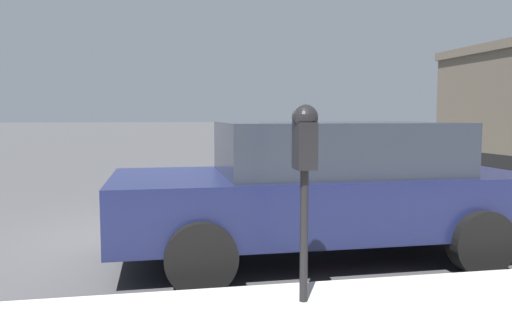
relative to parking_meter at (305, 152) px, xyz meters
name	(u,v)px	position (x,y,z in m)	size (l,w,h in m)	color
ground_plane	(170,243)	(2.60, 0.95, -1.29)	(220.00, 220.00, 0.00)	#424244
parking_meter	(305,152)	(0.00, 0.00, 0.00)	(0.21, 0.19, 1.45)	black
car_navy	(323,187)	(1.69, -0.71, -0.51)	(2.03, 4.40, 1.48)	#14193D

